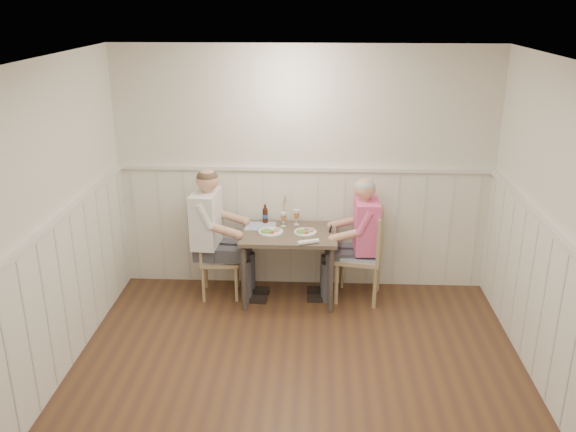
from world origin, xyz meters
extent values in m
plane|color=#4B2E20|center=(0.00, 0.00, 0.00)|extent=(4.50, 4.50, 0.00)
cube|color=silver|center=(0.00, 2.25, 1.30)|extent=(4.00, 0.04, 2.60)
cube|color=silver|center=(-2.00, 0.00, 1.30)|extent=(0.04, 4.50, 2.60)
cube|color=white|center=(0.00, 0.00, 2.59)|extent=(4.00, 4.50, 0.02)
cube|color=white|center=(0.00, 2.23, 0.65)|extent=(3.98, 0.03, 1.30)
cube|color=white|center=(-1.99, 0.00, 0.65)|extent=(0.03, 4.48, 1.30)
cube|color=white|center=(1.99, 0.00, 0.65)|extent=(0.03, 4.48, 1.30)
cube|color=silver|center=(0.00, 2.22, 1.32)|extent=(3.98, 0.06, 0.04)
cube|color=silver|center=(-1.97, 0.00, 1.32)|extent=(0.06, 4.48, 0.04)
cube|color=#4C3F32|center=(-0.14, 1.84, 0.73)|extent=(0.98, 0.70, 0.04)
cylinder|color=#3F3833|center=(-0.58, 1.54, 0.35)|extent=(0.05, 0.05, 0.71)
cylinder|color=#3F3833|center=(-0.58, 2.14, 0.35)|extent=(0.05, 0.05, 0.71)
cylinder|color=#3F3833|center=(0.30, 1.54, 0.35)|extent=(0.05, 0.05, 0.71)
cylinder|color=#3F3833|center=(0.30, 2.14, 0.35)|extent=(0.05, 0.05, 0.71)
cube|color=#9C7C52|center=(0.59, 1.88, 0.47)|extent=(0.53, 0.53, 0.04)
cube|color=#47639F|center=(0.59, 1.88, 0.51)|extent=(0.48, 0.48, 0.03)
cube|color=#9C7C52|center=(0.79, 1.85, 0.73)|extent=(0.11, 0.46, 0.48)
cylinder|color=#9C7C52|center=(0.75, 1.66, 0.22)|extent=(0.04, 0.04, 0.45)
cylinder|color=#9C7C52|center=(0.36, 1.73, 0.22)|extent=(0.04, 0.04, 0.45)
cylinder|color=#9C7C52|center=(0.82, 2.04, 0.22)|extent=(0.04, 0.04, 0.45)
cylinder|color=#9C7C52|center=(0.43, 2.11, 0.22)|extent=(0.04, 0.04, 0.45)
cube|color=#9C7C52|center=(-0.87, 1.89, 0.41)|extent=(0.44, 0.44, 0.04)
cube|color=#47639F|center=(-0.87, 1.89, 0.44)|extent=(0.39, 0.39, 0.03)
cube|color=#9C7C52|center=(-1.06, 1.87, 0.64)|extent=(0.07, 0.40, 0.42)
cylinder|color=#9C7C52|center=(-1.06, 2.04, 0.20)|extent=(0.03, 0.03, 0.39)
cylinder|color=#9C7C52|center=(-0.72, 2.07, 0.20)|extent=(0.03, 0.03, 0.39)
cylinder|color=#9C7C52|center=(-1.03, 1.70, 0.20)|extent=(0.03, 0.03, 0.39)
cylinder|color=#9C7C52|center=(-0.69, 1.73, 0.20)|extent=(0.03, 0.03, 0.39)
cube|color=#3F3F47|center=(0.63, 1.88, 0.22)|extent=(0.44, 0.40, 0.44)
cube|color=#3F3F47|center=(0.43, 1.88, 0.50)|extent=(0.42, 0.36, 0.13)
cube|color=#FD55AA|center=(0.63, 1.88, 0.83)|extent=(0.24, 0.44, 0.54)
sphere|color=tan|center=(0.63, 1.88, 1.22)|extent=(0.22, 0.22, 0.22)
sphere|color=#A5A5A0|center=(0.63, 1.88, 1.24)|extent=(0.21, 0.21, 0.21)
cube|color=black|center=(0.28, 1.87, 0.83)|extent=(0.02, 0.07, 0.13)
cube|color=#3F3F47|center=(-0.98, 1.86, 0.23)|extent=(0.49, 0.45, 0.47)
cube|color=#3F3F47|center=(-0.77, 1.85, 0.53)|extent=(0.46, 0.40, 0.14)
cube|color=white|center=(-0.98, 1.86, 0.88)|extent=(0.28, 0.47, 0.57)
sphere|color=tan|center=(-0.98, 1.86, 1.29)|extent=(0.23, 0.23, 0.23)
sphere|color=#4C3828|center=(-0.98, 1.86, 1.32)|extent=(0.22, 0.22, 0.22)
cylinder|color=white|center=(0.03, 1.83, 0.76)|extent=(0.23, 0.23, 0.02)
ellipsoid|color=#3F722D|center=(-0.01, 1.81, 0.79)|extent=(0.11, 0.10, 0.04)
sphere|color=tan|center=(0.08, 1.84, 0.78)|extent=(0.03, 0.03, 0.03)
cube|color=#915045|center=(0.04, 1.88, 0.77)|extent=(0.07, 0.04, 0.01)
cylinder|color=white|center=(0.09, 1.88, 0.78)|extent=(0.05, 0.05, 0.03)
cylinder|color=white|center=(-0.33, 1.82, 0.76)|extent=(0.26, 0.26, 0.02)
ellipsoid|color=#3F722D|center=(-0.37, 1.79, 0.79)|extent=(0.13, 0.10, 0.05)
sphere|color=tan|center=(-0.27, 1.83, 0.78)|extent=(0.03, 0.03, 0.03)
cylinder|color=silver|center=(-0.07, 2.06, 0.75)|extent=(0.06, 0.06, 0.01)
cylinder|color=silver|center=(-0.07, 2.06, 0.79)|extent=(0.01, 0.01, 0.07)
cone|color=#C57334|center=(-0.07, 2.06, 0.86)|extent=(0.07, 0.07, 0.07)
cylinder|color=silver|center=(-0.07, 2.06, 0.90)|extent=(0.07, 0.07, 0.03)
cylinder|color=silver|center=(-0.21, 2.01, 0.75)|extent=(0.06, 0.06, 0.01)
cylinder|color=silver|center=(-0.21, 2.01, 0.79)|extent=(0.01, 0.01, 0.07)
cone|color=#C57334|center=(-0.21, 2.01, 0.85)|extent=(0.06, 0.06, 0.06)
cylinder|color=silver|center=(-0.21, 2.01, 0.89)|extent=(0.06, 0.06, 0.03)
cylinder|color=black|center=(-0.41, 2.10, 0.82)|extent=(0.06, 0.06, 0.15)
cone|color=black|center=(-0.41, 2.10, 0.92)|extent=(0.06, 0.06, 0.04)
cylinder|color=black|center=(-0.41, 2.10, 0.94)|extent=(0.02, 0.02, 0.03)
cylinder|color=#2A4999|center=(-0.41, 2.10, 0.83)|extent=(0.06, 0.06, 0.04)
cylinder|color=white|center=(0.06, 1.53, 0.77)|extent=(0.22, 0.12, 0.05)
cylinder|color=silver|center=(-0.22, 2.11, 0.78)|extent=(0.04, 0.04, 0.07)
cylinder|color=tan|center=(-0.22, 2.11, 0.91)|extent=(0.02, 0.02, 0.23)
cone|color=tan|center=(-0.22, 2.11, 1.04)|extent=(0.03, 0.03, 0.08)
cube|color=#47639F|center=(-0.45, 1.99, 0.75)|extent=(0.32, 0.26, 0.01)
camera|label=1|loc=(0.13, -3.98, 3.03)|focal=38.00mm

